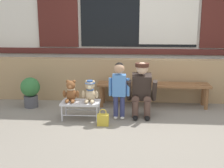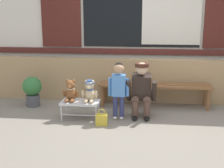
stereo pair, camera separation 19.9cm
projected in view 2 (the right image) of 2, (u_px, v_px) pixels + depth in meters
The scene contains 11 objects.
ground_plane at pixel (137, 126), 4.70m from camera, with size 60.00×60.00×0.00m, color gray.
brick_low_wall at pixel (139, 80), 5.98m from camera, with size 7.36×0.25×0.85m, color tan.
shop_facade at pixel (142, 14), 6.18m from camera, with size 7.52×0.26×3.42m.
wooden_bench_long at pixel (154, 87), 5.61m from camera, with size 2.10×0.40×0.44m.
small_display_bench at pixel (80, 103), 4.99m from camera, with size 0.64×0.36×0.30m.
teddy_bear_plain at pixel (71, 91), 4.97m from camera, with size 0.28×0.26×0.36m.
teddy_bear_with_hat at pixel (90, 91), 4.93m from camera, with size 0.28×0.27×0.36m.
child_standing at pixel (119, 85), 4.89m from camera, with size 0.35×0.18×0.96m.
adult_crouching at pixel (142, 90), 5.02m from camera, with size 0.50×0.49×0.95m.
handbag_on_ground at pixel (102, 119), 4.72m from camera, with size 0.18×0.11×0.27m.
potted_plant at pixel (32, 90), 5.65m from camera, with size 0.36×0.36×0.57m.
Camera 2 is at (0.11, -4.44, 1.73)m, focal length 47.84 mm.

